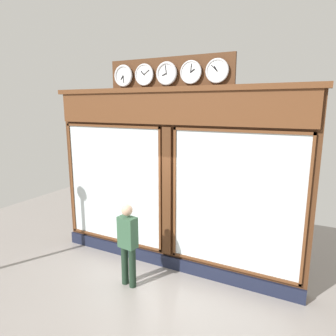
# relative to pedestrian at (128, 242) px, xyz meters

# --- Properties ---
(shop_facade) EXTENTS (5.74, 0.42, 4.46)m
(shop_facade) POSITION_rel_pedestrian_xyz_m (-0.39, -1.08, 1.07)
(shop_facade) COLOR #4C2B16
(shop_facade) RESTS_ON ground_plane
(pedestrian) EXTENTS (0.39, 0.27, 1.69)m
(pedestrian) POSITION_rel_pedestrian_xyz_m (0.00, 0.00, 0.00)
(pedestrian) COLOR #1C2F21
(pedestrian) RESTS_ON ground_plane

